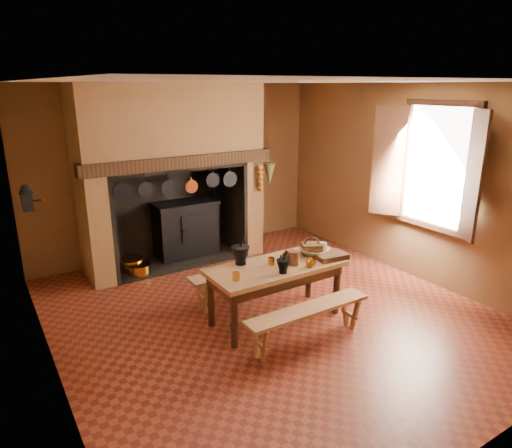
{
  "coord_description": "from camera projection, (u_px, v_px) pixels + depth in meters",
  "views": [
    {
      "loc": [
        -2.92,
        -4.29,
        2.77
      ],
      "look_at": [
        -0.02,
        0.3,
        1.1
      ],
      "focal_mm": 32.0,
      "sensor_mm": 36.0,
      "label": 1
    }
  ],
  "objects": [
    {
      "name": "wooden_tray",
      "position": [
        330.0,
        256.0,
        5.61
      ],
      "size": [
        0.41,
        0.32,
        0.07
      ],
      "primitive_type": "cube",
      "rotation": [
        0.0,
        0.0,
        -0.12
      ],
      "color": "#3E1F13",
      "rests_on": "work_table"
    },
    {
      "name": "stoneware_crock",
      "position": [
        294.0,
        258.0,
        5.41
      ],
      "size": [
        0.16,
        0.16,
        0.17
      ],
      "primitive_type": "cylinder",
      "rotation": [
        0.0,
        0.0,
        -0.24
      ],
      "color": "brown",
      "rests_on": "work_table"
    },
    {
      "name": "hearth_pans",
      "position": [
        133.0,
        266.0,
        7.0
      ],
      "size": [
        0.51,
        0.62,
        0.2
      ],
      "color": "#B77C2A",
      "rests_on": "floor"
    },
    {
      "name": "back_wall",
      "position": [
        178.0,
        170.0,
        7.58
      ],
      "size": [
        5.0,
        0.02,
        2.8
      ],
      "primitive_type": "cube",
      "color": "brown",
      "rests_on": "floor"
    },
    {
      "name": "wall_front",
      "position": [
        495.0,
        292.0,
        3.14
      ],
      "size": [
        5.0,
        0.02,
        2.8
      ],
      "primitive_type": "cube",
      "color": "brown",
      "rests_on": "floor"
    },
    {
      "name": "brass_mug_a",
      "position": [
        236.0,
        276.0,
        4.98
      ],
      "size": [
        0.1,
        0.1,
        0.09
      ],
      "primitive_type": "cylinder",
      "rotation": [
        0.0,
        0.0,
        -0.25
      ],
      "color": "#B77C2A",
      "rests_on": "work_table"
    },
    {
      "name": "brass_cup",
      "position": [
        311.0,
        263.0,
        5.35
      ],
      "size": [
        0.13,
        0.13,
        0.09
      ],
      "primitive_type": "imported",
      "rotation": [
        0.0,
        0.0,
        0.13
      ],
      "color": "#B77C2A",
      "rests_on": "work_table"
    },
    {
      "name": "wall_right",
      "position": [
        413.0,
        183.0,
        6.64
      ],
      "size": [
        0.02,
        5.5,
        2.8
      ],
      "primitive_type": "cube",
      "color": "brown",
      "rests_on": "floor"
    },
    {
      "name": "ceiling",
      "position": [
        272.0,
        81.0,
        4.95
      ],
      "size": [
        5.5,
        5.5,
        0.0
      ],
      "primitive_type": "plane",
      "rotation": [
        3.14,
        0.0,
        0.0
      ],
      "color": "silver",
      "rests_on": "back_wall"
    },
    {
      "name": "window",
      "position": [
        432.0,
        167.0,
        6.15
      ],
      "size": [
        0.39,
        1.75,
        1.76
      ],
      "color": "white",
      "rests_on": "wall_right"
    },
    {
      "name": "mortar_small",
      "position": [
        283.0,
        266.0,
        5.16
      ],
      "size": [
        0.16,
        0.16,
        0.27
      ],
      "rotation": [
        0.0,
        0.0,
        0.15
      ],
      "color": "black",
      "rests_on": "work_table"
    },
    {
      "name": "work_table",
      "position": [
        276.0,
        274.0,
        5.44
      ],
      "size": [
        1.65,
        0.73,
        0.72
      ],
      "color": "#AB794E",
      "rests_on": "floor"
    },
    {
      "name": "bench_front",
      "position": [
        308.0,
        317.0,
        5.01
      ],
      "size": [
        1.54,
        0.27,
        0.43
      ],
      "color": "#AB794E",
      "rests_on": "floor"
    },
    {
      "name": "chimney_breast",
      "position": [
        170.0,
        150.0,
        6.95
      ],
      "size": [
        2.95,
        0.96,
        2.8
      ],
      "color": "brown",
      "rests_on": "floor"
    },
    {
      "name": "brass_mug_b",
      "position": [
        271.0,
        261.0,
        5.41
      ],
      "size": [
        0.09,
        0.09,
        0.09
      ],
      "primitive_type": "cylinder",
      "rotation": [
        0.0,
        0.0,
        0.23
      ],
      "color": "#B77C2A",
      "rests_on": "work_table"
    },
    {
      "name": "wall_coffee_mill",
      "position": [
        26.0,
        196.0,
        5.34
      ],
      "size": [
        0.23,
        0.16,
        0.31
      ],
      "color": "black",
      "rests_on": "wall_left"
    },
    {
      "name": "glass_jar",
      "position": [
        323.0,
        248.0,
        5.75
      ],
      "size": [
        0.11,
        0.11,
        0.15
      ],
      "primitive_type": "cylinder",
      "rotation": [
        0.0,
        0.0,
        0.27
      ],
      "color": "beige",
      "rests_on": "work_table"
    },
    {
      "name": "wicker_basket",
      "position": [
        312.0,
        248.0,
        5.75
      ],
      "size": [
        0.29,
        0.26,
        0.23
      ],
      "rotation": [
        0.0,
        0.0,
        -0.42
      ],
      "color": "#442714",
      "rests_on": "work_table"
    },
    {
      "name": "mortar_large",
      "position": [
        241.0,
        254.0,
        5.41
      ],
      "size": [
        0.22,
        0.22,
        0.37
      ],
      "rotation": [
        0.0,
        0.0,
        -0.2
      ],
      "color": "black",
      "rests_on": "work_table"
    },
    {
      "name": "hanging_pans",
      "position": [
        182.0,
        185.0,
        6.66
      ],
      "size": [
        1.92,
        0.29,
        0.27
      ],
      "color": "black",
      "rests_on": "chimney_breast"
    },
    {
      "name": "wall_left",
      "position": [
        40.0,
        244.0,
        4.08
      ],
      "size": [
        0.02,
        5.5,
        2.8
      ],
      "primitive_type": "cube",
      "color": "brown",
      "rests_on": "floor"
    },
    {
      "name": "herb_bunch",
      "position": [
        269.0,
        174.0,
        7.42
      ],
      "size": [
        0.2,
        0.2,
        0.35
      ],
      "primitive_type": "cone",
      "rotation": [
        3.14,
        0.0,
        0.0
      ],
      "color": "#616A32",
      "rests_on": "chimney_breast"
    },
    {
      "name": "coffee_grinder",
      "position": [
        286.0,
        259.0,
        5.41
      ],
      "size": [
        0.16,
        0.14,
        0.17
      ],
      "rotation": [
        0.0,
        0.0,
        -0.26
      ],
      "color": "#3E1F13",
      "rests_on": "work_table"
    },
    {
      "name": "floor",
      "position": [
        270.0,
        313.0,
        5.77
      ],
      "size": [
        5.5,
        5.5,
        0.0
      ],
      "primitive_type": "plane",
      "color": "brown",
      "rests_on": "ground"
    },
    {
      "name": "onion_string",
      "position": [
        260.0,
        178.0,
        7.34
      ],
      "size": [
        0.12,
        0.1,
        0.46
      ],
      "primitive_type": null,
      "color": "#B06B20",
      "rests_on": "chimney_breast"
    },
    {
      "name": "mixing_bowl",
      "position": [
        314.0,
        251.0,
        5.73
      ],
      "size": [
        0.47,
        0.47,
        0.09
      ],
      "primitive_type": "imported",
      "rotation": [
        0.0,
        0.0,
        0.39
      ],
      "color": "#B8B58D",
      "rests_on": "work_table"
    },
    {
      "name": "bench_back",
      "position": [
        248.0,
        276.0,
        6.04
      ],
      "size": [
        1.63,
        0.29,
        0.46
      ],
      "color": "#AB794E",
      "rests_on": "floor"
    },
    {
      "name": "iron_range",
      "position": [
        186.0,
        228.0,
        7.58
      ],
      "size": [
        1.12,
        0.55,
        1.6
      ],
      "color": "black",
      "rests_on": "floor"
    }
  ]
}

